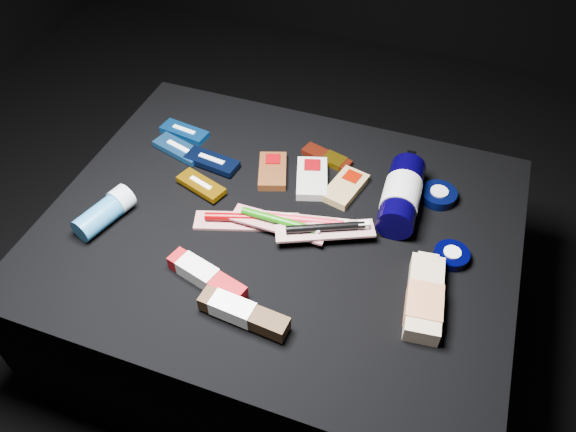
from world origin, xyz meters
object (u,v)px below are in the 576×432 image
(deodorant_stick, at_px, (105,212))
(lotion_bottle, at_px, (402,195))
(bodywash_bottle, at_px, (424,299))
(toothpaste_carton_red, at_px, (204,275))

(deodorant_stick, bearing_deg, lotion_bottle, 39.28)
(bodywash_bottle, xyz_separation_m, deodorant_stick, (-0.67, -0.01, 0.01))
(lotion_bottle, relative_size, deodorant_stick, 1.75)
(bodywash_bottle, xyz_separation_m, toothpaste_carton_red, (-0.41, -0.09, -0.00))
(lotion_bottle, xyz_separation_m, deodorant_stick, (-0.58, -0.25, -0.01))
(lotion_bottle, relative_size, toothpaste_carton_red, 1.42)
(toothpaste_carton_red, bearing_deg, deodorant_stick, -179.88)
(lotion_bottle, bearing_deg, bodywash_bottle, -70.80)
(lotion_bottle, distance_m, deodorant_stick, 0.63)
(deodorant_stick, xyz_separation_m, toothpaste_carton_red, (0.26, -0.07, -0.01))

